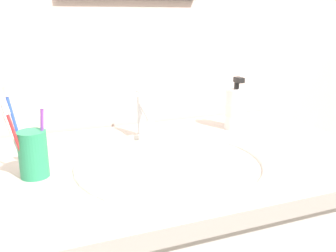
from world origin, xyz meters
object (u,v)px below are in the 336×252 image
object	(u,v)px
toothbrush_white	(10,129)
toothbrush_red	(15,136)
toothbrush_cup	(33,154)
toothbrush_blue	(15,125)
toothbrush_purple	(42,131)
soap_dispenser	(235,109)
faucet	(142,114)

from	to	relation	value
toothbrush_white	toothbrush_red	distance (m)	0.02
toothbrush_cup	toothbrush_red	distance (m)	0.06
toothbrush_white	toothbrush_blue	size ratio (longest dim) A/B	0.98
toothbrush_red	toothbrush_blue	size ratio (longest dim) A/B	0.87
toothbrush_purple	toothbrush_blue	bearing A→B (deg)	150.21
toothbrush_cup	toothbrush_white	bearing A→B (deg)	174.63
toothbrush_red	soap_dispenser	bearing A→B (deg)	15.17
faucet	toothbrush_purple	size ratio (longest dim) A/B	0.77
soap_dispenser	toothbrush_blue	bearing A→B (deg)	-168.49
toothbrush_cup	toothbrush_blue	world-z (taller)	toothbrush_blue
faucet	soap_dispenser	bearing A→B (deg)	-4.64
soap_dispenser	faucet	bearing A→B (deg)	175.36
toothbrush_white	soap_dispenser	world-z (taller)	toothbrush_white
toothbrush_cup	toothbrush_purple	xyz separation A→B (m)	(0.02, -0.00, 0.05)
toothbrush_purple	soap_dispenser	size ratio (longest dim) A/B	1.04
toothbrush_blue	soap_dispenser	distance (m)	0.67
toothbrush_purple	soap_dispenser	distance (m)	0.63
toothbrush_cup	toothbrush_purple	distance (m)	0.06
faucet	toothbrush_white	size ratio (longest dim) A/B	0.70
faucet	toothbrush_blue	size ratio (longest dim) A/B	0.68
toothbrush_cup	toothbrush_red	world-z (taller)	toothbrush_red
toothbrush_red	toothbrush_blue	xyz separation A→B (m)	(0.00, 0.04, 0.01)
toothbrush_blue	soap_dispenser	world-z (taller)	toothbrush_blue
toothbrush_blue	toothbrush_cup	bearing A→B (deg)	-43.79
faucet	toothbrush_red	bearing A→B (deg)	-150.02
toothbrush_cup	faucet	bearing A→B (deg)	30.46
toothbrush_cup	toothbrush_purple	world-z (taller)	toothbrush_purple
toothbrush_purple	soap_dispenser	world-z (taller)	toothbrush_purple
toothbrush_red	soap_dispenser	xyz separation A→B (m)	(0.66, 0.18, -0.04)
faucet	toothbrush_red	distance (m)	0.41
faucet	toothbrush_white	bearing A→B (deg)	-153.08
toothbrush_blue	faucet	bearing A→B (deg)	24.33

